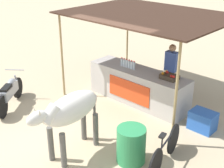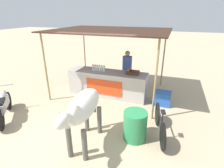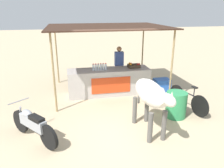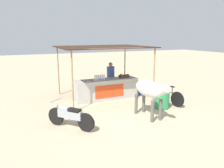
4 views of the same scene
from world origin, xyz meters
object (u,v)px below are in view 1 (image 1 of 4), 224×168
Objects in this scene: cow at (70,111)px; vendor_behind_counter at (171,72)px; fruit_crate at (169,77)px; cooler_box at (203,121)px; motorcycle_parked at (10,92)px; bicycle_leaning at (165,151)px; stall_counter at (138,86)px; water_barrel at (131,145)px.

vendor_behind_counter is at bearing 89.02° from cow.
cooler_box is (1.12, -0.15, -0.79)m from fruit_crate.
bicycle_leaning is at bearing 9.42° from motorcycle_parked.
vendor_behind_counter reaches higher than cow.
stall_counter is 3.54m from motorcycle_parked.
stall_counter is 6.82× the size of fruit_crate.
bicycle_leaning is (4.55, 0.76, -0.08)m from motorcycle_parked.
bicycle_leaning is (1.61, -2.61, -0.50)m from vendor_behind_counter.
fruit_crate is at bearing 80.95° from cow.
fruit_crate is 2.35m from bicycle_leaning.
vendor_behind_counter is 3.10m from bicycle_leaning.
stall_counter is 2.96m from cow.
motorcycle_parked is at bearing -150.63° from cooler_box.
water_barrel is 1.42m from cow.
cooler_box is 0.78× the size of water_barrel.
stall_counter reaches higher than motorcycle_parked.
motorcycle_parked reaches higher than bicycle_leaning.
fruit_crate is 0.73× the size of cooler_box.
bicycle_leaning is (2.17, -1.85, -0.13)m from stall_counter.
cow is at bearing -90.98° from vendor_behind_counter.
fruit_crate is 4.32m from motorcycle_parked.
stall_counter is 1.11m from fruit_crate.
water_barrel is 3.99m from motorcycle_parked.
bicycle_leaning is at bearing -58.30° from vendor_behind_counter.
cow is (-0.46, -2.91, 0.00)m from fruit_crate.
fruit_crate is 2.95m from cow.
stall_counter is 5.00× the size of cooler_box.
fruit_crate reaches higher than motorcycle_parked.
bicycle_leaning is (1.67, 1.01, -0.69)m from cow.
vendor_behind_counter reaches higher than fruit_crate.
stall_counter is 2.08× the size of motorcycle_parked.
fruit_crate is at bearing 105.43° from water_barrel.
stall_counter is at bearing 125.69° from water_barrel.
cow is at bearing -148.93° from bicycle_leaning.
vendor_behind_counter reaches higher than bicycle_leaning.
cow reaches higher than bicycle_leaning.
cooler_box is 5.12m from motorcycle_parked.
cow reaches higher than water_barrel.
vendor_behind_counter is 1.14× the size of motorcycle_parked.
water_barrel is at bearing 31.07° from cow.
bicycle_leaning is at bearing 31.05° from water_barrel.
motorcycle_parked is at bearing -132.43° from stall_counter.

